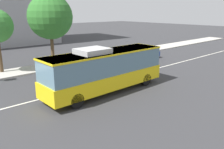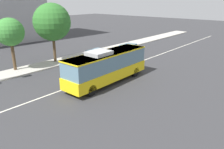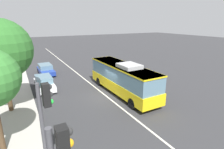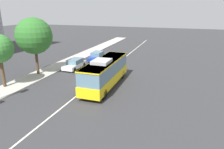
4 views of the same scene
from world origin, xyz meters
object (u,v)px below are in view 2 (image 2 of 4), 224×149
Objects in this scene: sedan_white at (95,55)px; street_tree_kerbside_right at (10,32)px; street_tree_kerbside_left at (52,22)px; transit_bus at (107,65)px; sedan_blue at (128,49)px.

sedan_white is 11.05m from street_tree_kerbside_right.
sedan_white is 7.11m from street_tree_kerbside_left.
street_tree_kerbside_left reaches higher than transit_bus.
sedan_blue is 16.87m from street_tree_kerbside_right.
sedan_blue is 0.59× the size of street_tree_kerbside_left.
street_tree_kerbside_left reaches higher than street_tree_kerbside_right.
transit_bus reaches higher than sedan_blue.
sedan_blue is at bearing 26.96° from transit_bus.
street_tree_kerbside_left is at bearing -25.47° from sedan_blue.
street_tree_kerbside_left is (-4.27, 3.36, 4.58)m from sedan_white.
street_tree_kerbside_left is at bearing 83.30° from transit_bus.
sedan_white is 0.58× the size of street_tree_kerbside_left.
street_tree_kerbside_left is (-10.30, 4.47, 4.58)m from sedan_blue.
street_tree_kerbside_right is (-4.28, 10.87, 2.74)m from transit_bus.
transit_bus is 12.92m from sedan_blue.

